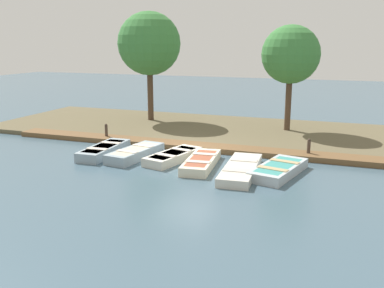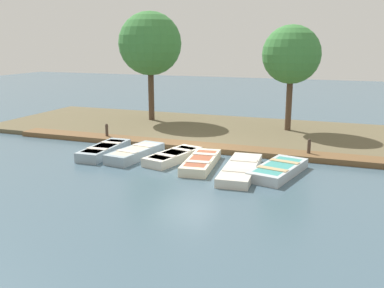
% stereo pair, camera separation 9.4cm
% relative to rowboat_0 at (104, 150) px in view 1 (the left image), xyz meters
% --- Properties ---
extents(ground_plane, '(80.00, 80.00, 0.00)m').
position_rel_rowboat_0_xyz_m(ground_plane, '(-0.95, 3.17, -0.20)').
color(ground_plane, '#425B6B').
extents(shore_bank, '(8.00, 24.00, 0.21)m').
position_rel_rowboat_0_xyz_m(shore_bank, '(-5.95, 3.17, -0.10)').
color(shore_bank, brown).
rests_on(shore_bank, ground_plane).
extents(dock_walkway, '(1.05, 17.93, 0.22)m').
position_rel_rowboat_0_xyz_m(dock_walkway, '(-2.25, 3.17, -0.09)').
color(dock_walkway, brown).
rests_on(dock_walkway, ground_plane).
extents(rowboat_0, '(2.97, 1.04, 0.41)m').
position_rel_rowboat_0_xyz_m(rowboat_0, '(0.00, 0.00, 0.00)').
color(rowboat_0, '#8C9EA8').
rests_on(rowboat_0, ground_plane).
extents(rowboat_1, '(2.98, 1.39, 0.42)m').
position_rel_rowboat_0_xyz_m(rowboat_1, '(-0.00, 1.45, 0.00)').
color(rowboat_1, '#8C9EA8').
rests_on(rowboat_1, ground_plane).
extents(rowboat_2, '(2.93, 1.61, 0.36)m').
position_rel_rowboat_0_xyz_m(rowboat_2, '(-0.15, 3.05, -0.02)').
color(rowboat_2, beige).
rests_on(rowboat_2, ground_plane).
extents(rowboat_3, '(3.07, 1.30, 0.36)m').
position_rel_rowboat_0_xyz_m(rowboat_3, '(0.24, 4.34, -0.03)').
color(rowboat_3, beige).
rests_on(rowboat_3, ground_plane).
extents(rowboat_4, '(3.66, 1.33, 0.33)m').
position_rel_rowboat_0_xyz_m(rowboat_4, '(0.59, 5.96, -0.04)').
color(rowboat_4, beige).
rests_on(rowboat_4, ground_plane).
extents(rowboat_5, '(3.10, 1.81, 0.37)m').
position_rel_rowboat_0_xyz_m(rowboat_5, '(0.25, 7.24, -0.02)').
color(rowboat_5, '#B2BCC1').
rests_on(rowboat_5, ground_plane).
extents(mooring_post_near, '(0.14, 0.14, 0.82)m').
position_rel_rowboat_0_xyz_m(mooring_post_near, '(-2.33, -1.29, 0.21)').
color(mooring_post_near, '#47382D').
rests_on(mooring_post_near, ground_plane).
extents(mooring_post_far, '(0.14, 0.14, 0.82)m').
position_rel_rowboat_0_xyz_m(mooring_post_far, '(-2.33, 8.04, 0.21)').
color(mooring_post_far, '#47382D').
rests_on(mooring_post_far, ground_plane).
extents(park_tree_far_left, '(3.50, 3.50, 6.25)m').
position_rel_rowboat_0_xyz_m(park_tree_far_left, '(-7.14, -1.23, 4.27)').
color(park_tree_far_left, '#4C3828').
rests_on(park_tree_far_left, ground_plane).
extents(park_tree_left, '(2.87, 2.87, 5.42)m').
position_rel_rowboat_0_xyz_m(park_tree_left, '(-6.84, 6.56, 3.76)').
color(park_tree_left, '#4C3828').
rests_on(park_tree_left, ground_plane).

